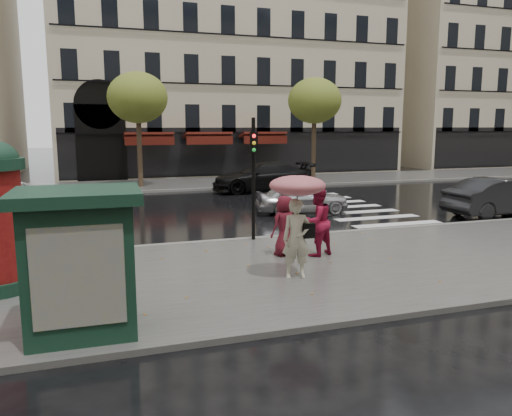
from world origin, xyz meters
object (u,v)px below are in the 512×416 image
object	(u,v)px
woman_umbrella	(297,209)
traffic_light	(254,167)
newsstand	(80,260)
car_black	(262,177)
woman_red	(317,221)
man_burgundy	(284,226)
car_darkgrey	(500,197)
car_silver	(302,198)

from	to	relation	value
woman_umbrella	traffic_light	distance (m)	4.06
newsstand	car_black	size ratio (longest dim) A/B	0.44
newsstand	car_black	world-z (taller)	newsstand
woman_red	newsstand	world-z (taller)	newsstand
man_burgundy	newsstand	distance (m)	6.35
newsstand	car_darkgrey	bearing A→B (deg)	24.54
car_silver	car_black	world-z (taller)	car_black
newsstand	car_darkgrey	distance (m)	17.40
man_burgundy	car_darkgrey	size ratio (longest dim) A/B	0.35
man_burgundy	newsstand	bearing A→B (deg)	15.92
woman_red	car_black	bearing A→B (deg)	-122.06
woman_red	newsstand	bearing A→B (deg)	10.92
traffic_light	car_black	distance (m)	12.61
newsstand	car_black	bearing A→B (deg)	62.19
man_burgundy	traffic_light	distance (m)	2.48
car_black	woman_red	bearing A→B (deg)	-13.66
car_darkgrey	car_silver	bearing A→B (deg)	64.13
car_silver	car_darkgrey	bearing A→B (deg)	-105.26
car_silver	traffic_light	bearing A→B (deg)	149.60
traffic_light	car_darkgrey	distance (m)	11.13
man_burgundy	woman_red	bearing A→B (deg)	139.68
traffic_light	car_darkgrey	world-z (taller)	traffic_light
woman_red	car_darkgrey	xyz separation A→B (m)	(9.87, 3.81, -0.29)
man_burgundy	woman_umbrella	bearing A→B (deg)	56.39
traffic_light	car_silver	distance (m)	6.08
newsstand	car_darkgrey	xyz separation A→B (m)	(15.82, 7.22, -0.61)
car_black	car_darkgrey	bearing A→B (deg)	32.20
woman_red	car_black	world-z (taller)	woman_red
woman_red	traffic_light	size ratio (longest dim) A/B	0.50
traffic_light	newsstand	world-z (taller)	traffic_light
newsstand	car_silver	world-z (taller)	newsstand
car_black	car_silver	bearing A→B (deg)	-6.35
traffic_light	car_silver	world-z (taller)	traffic_light
woman_umbrella	car_darkgrey	bearing A→B (deg)	26.19
traffic_light	car_darkgrey	bearing A→B (deg)	7.79
newsstand	traffic_light	bearing A→B (deg)	49.46
woman_red	man_burgundy	xyz separation A→B (m)	(-0.82, 0.30, -0.12)
man_burgundy	newsstand	size ratio (longest dim) A/B	0.67
car_silver	car_black	distance (m)	7.20
woman_red	newsstand	size ratio (longest dim) A/B	0.77
traffic_light	woman_umbrella	bearing A→B (deg)	-93.64
car_silver	car_darkgrey	world-z (taller)	car_darkgrey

